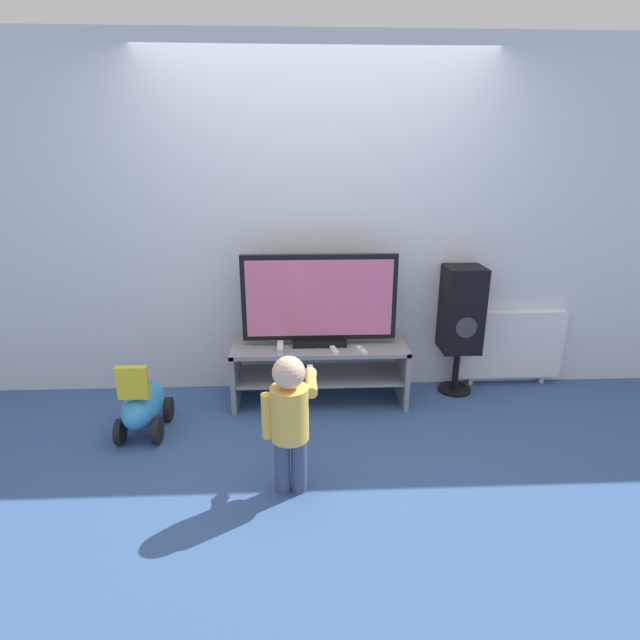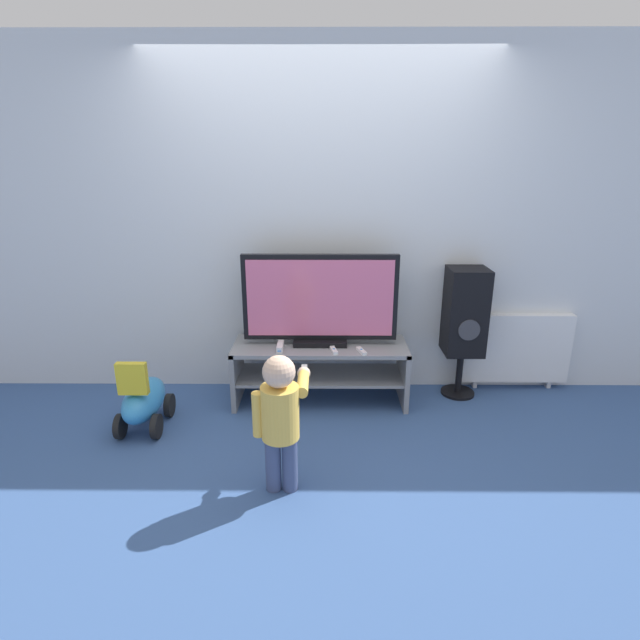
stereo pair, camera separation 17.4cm
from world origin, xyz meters
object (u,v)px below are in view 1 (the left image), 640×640
object	(u,v)px
radiator	(510,345)
television	(319,301)
speaker_tower	(461,312)
ride_on_toy	(143,405)
game_console	(280,347)
remote_secondary	(334,350)
child	(290,413)
remote_primary	(362,350)

from	to	relation	value
radiator	television	bearing A→B (deg)	-172.16
speaker_tower	ride_on_toy	distance (m)	2.39
game_console	speaker_tower	distance (m)	1.40
speaker_tower	radiator	xyz separation A→B (m)	(0.46, 0.12, -0.32)
ride_on_toy	radiator	distance (m)	2.83
remote_secondary	child	size ratio (longest dim) A/B	0.17
game_console	remote_secondary	size ratio (longest dim) A/B	1.30
television	game_console	xyz separation A→B (m)	(-0.29, -0.12, -0.31)
television	speaker_tower	distance (m)	1.10
child	radiator	size ratio (longest dim) A/B	0.95
speaker_tower	remote_primary	bearing A→B (deg)	-161.38
child	speaker_tower	xyz separation A→B (m)	(1.29, 1.18, 0.18)
television	game_console	world-z (taller)	television
game_console	radiator	world-z (taller)	radiator
radiator	speaker_tower	bearing A→B (deg)	-165.44
television	remote_primary	size ratio (longest dim) A/B	8.39
game_console	ride_on_toy	distance (m)	1.01
ride_on_toy	game_console	bearing A→B (deg)	18.63
ride_on_toy	remote_secondary	bearing A→B (deg)	11.51
television	remote_secondary	xyz separation A→B (m)	(0.10, -0.16, -0.32)
game_console	radiator	xyz separation A→B (m)	(1.84, 0.33, -0.14)
remote_secondary	speaker_tower	distance (m)	1.04
child	speaker_tower	bearing A→B (deg)	42.51
remote_secondary	ride_on_toy	distance (m)	1.36
speaker_tower	child	bearing A→B (deg)	-137.49
game_console	speaker_tower	size ratio (longest dim) A/B	0.17
remote_primary	remote_secondary	distance (m)	0.20
ride_on_toy	speaker_tower	bearing A→B (deg)	12.86
game_console	speaker_tower	xyz separation A→B (m)	(1.37, 0.21, 0.18)
television	remote_primary	world-z (taller)	television
television	child	size ratio (longest dim) A/B	1.39
remote_primary	remote_secondary	world-z (taller)	same
remote_primary	radiator	distance (m)	1.32
ride_on_toy	remote_primary	bearing A→B (deg)	9.70
game_console	television	bearing A→B (deg)	22.83
child	ride_on_toy	distance (m)	1.23
child	ride_on_toy	world-z (taller)	child
remote_secondary	radiator	size ratio (longest dim) A/B	0.16
child	radiator	xyz separation A→B (m)	(1.76, 1.31, -0.14)
game_console	remote_primary	distance (m)	0.59
television	ride_on_toy	world-z (taller)	television
remote_primary	child	world-z (taller)	child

